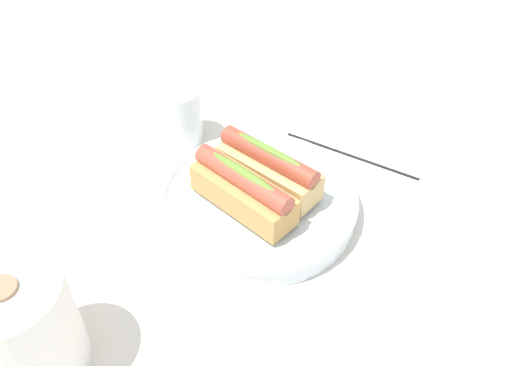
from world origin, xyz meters
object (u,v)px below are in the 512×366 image
Objects in this scene: serving_bowl at (256,203)px; hotdog_front at (268,168)px; hotdog_back at (243,190)px; water_glass at (180,116)px; paper_towel_roll at (22,329)px; chopstick_near at (351,155)px.

serving_bowl is 1.73× the size of hotdog_front.
water_glass is (0.22, -0.02, -0.02)m from hotdog_back.
water_glass is at bearing -5.54° from hotdog_back.
water_glass is 0.41m from paper_towel_roll.
water_glass is 0.41× the size of chopstick_near.
paper_towel_roll is (-0.05, 0.29, 0.00)m from hotdog_back.
water_glass is 0.27m from chopstick_near.
paper_towel_roll is 0.52m from chopstick_near.
hotdog_back reaches higher than chopstick_near.
paper_towel_roll reaches higher than hotdog_back.
water_glass is at bearing 20.48° from chopstick_near.
hotdog_front is 0.72× the size of chopstick_near.
water_glass is (0.20, 0.03, -0.02)m from hotdog_front.
serving_bowl is 1.74× the size of hotdog_back.
serving_bowl is 0.33m from paper_towel_roll.
chopstick_near is (0.08, -0.51, -0.06)m from paper_towel_roll.
paper_towel_roll is at bearing 130.27° from water_glass.
water_glass is at bearing -49.73° from paper_towel_roll.
serving_bowl is 0.05m from hotdog_front.
paper_towel_roll is 0.61× the size of chopstick_near.
paper_towel_roll reaches higher than serving_bowl.
serving_bowl is 0.21m from water_glass.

